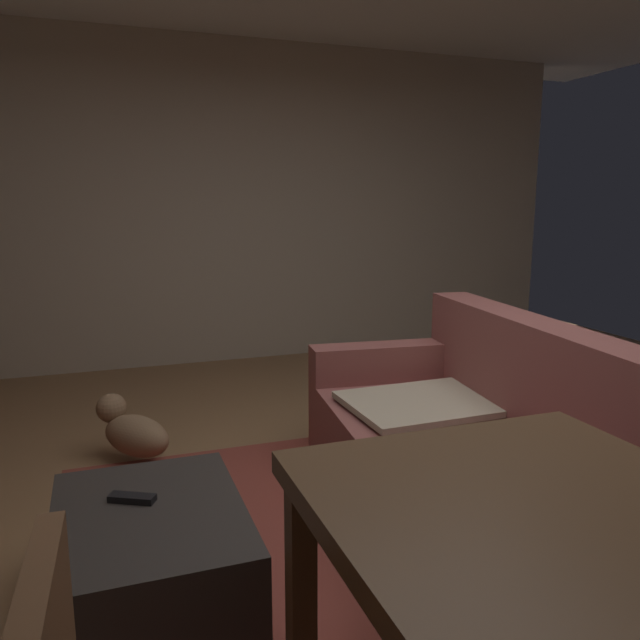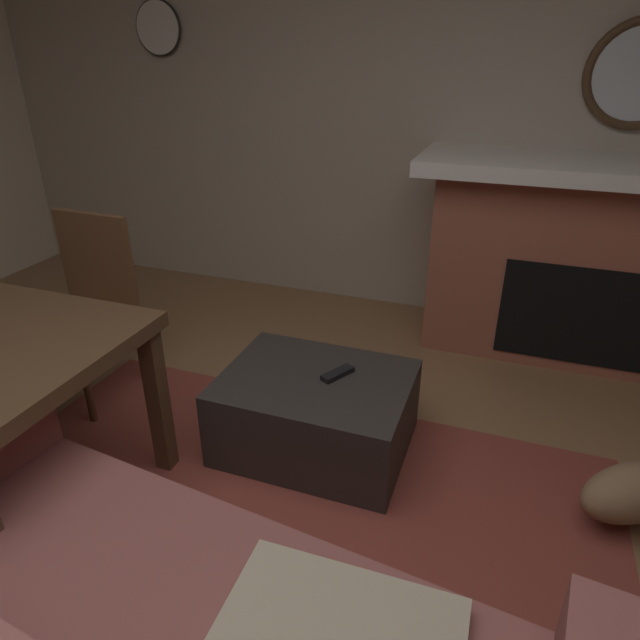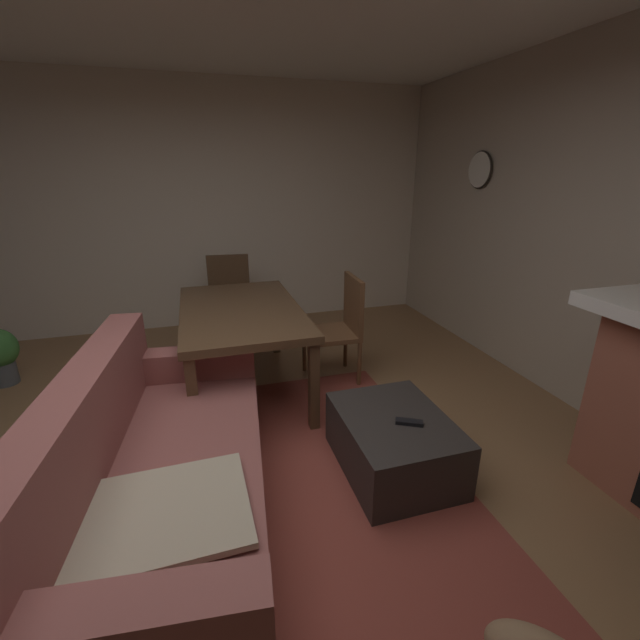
% 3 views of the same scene
% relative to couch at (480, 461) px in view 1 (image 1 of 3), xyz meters
% --- Properties ---
extents(floor, '(7.85, 7.85, 0.00)m').
position_rel_couch_xyz_m(floor, '(-0.03, -0.27, -0.31)').
color(floor, olive).
extents(wall_left, '(0.12, 6.11, 2.72)m').
position_rel_couch_xyz_m(wall_left, '(-3.30, -0.27, 1.05)').
color(wall_left, '#B7A893').
rests_on(wall_left, ground).
extents(area_rug, '(2.60, 2.00, 0.01)m').
position_rel_couch_xyz_m(area_rug, '(0.08, -0.71, -0.30)').
color(area_rug, brown).
rests_on(area_rug, ground).
extents(couch, '(2.08, 1.14, 0.88)m').
position_rel_couch_xyz_m(couch, '(0.00, 0.00, 0.00)').
color(couch, '#8C4C47').
rests_on(couch, ground).
extents(ottoman_coffee_table, '(0.82, 0.63, 0.37)m').
position_rel_couch_xyz_m(ottoman_coffee_table, '(0.08, -1.36, -0.13)').
color(ottoman_coffee_table, '#2D2826').
rests_on(ottoman_coffee_table, ground).
extents(tv_remote, '(0.12, 0.16, 0.02)m').
position_rel_couch_xyz_m(tv_remote, '(-0.00, -1.41, 0.07)').
color(tv_remote, black).
rests_on(tv_remote, ottoman_coffee_table).
extents(small_dog, '(0.48, 0.43, 0.31)m').
position_rel_couch_xyz_m(small_dog, '(-1.22, -1.35, -0.13)').
color(small_dog, '#8C6B4C').
rests_on(small_dog, ground).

